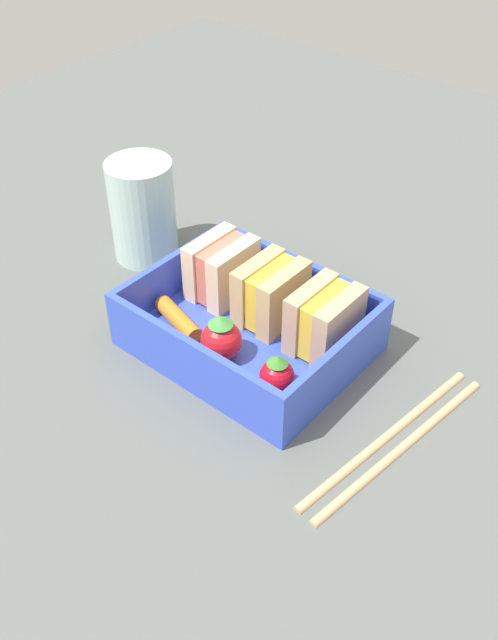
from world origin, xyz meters
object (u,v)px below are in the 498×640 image
Objects in this scene: carrot_stick_far_left at (178,319)px; strawberry_left at (277,375)px; sandwich_left at (222,269)px; sandwich_center at (324,320)px; sandwich_center_left at (271,293)px; drinking_glass at (143,210)px; chopstick_pair at (395,440)px; strawberry_far_left at (218,338)px.

carrot_stick_far_left is 10.53cm from strawberry_left.
sandwich_left is 10.44cm from sandwich_center.
sandwich_left is at bearing 180.00° from sandwich_center_left.
drinking_glass is (-10.80, 6.73, 2.82)cm from carrot_stick_far_left.
sandwich_center is 21.11cm from drinking_glass.
strawberry_left is at bearing -166.88° from chopstick_pair.
drinking_glass reaches higher than sandwich_center_left.
carrot_stick_far_left is at bearing 174.55° from strawberry_far_left.
chopstick_pair is at bearing -15.71° from sandwich_center_left.
chopstick_pair is at bearing -11.65° from sandwich_left.
carrot_stick_far_left is 1.38× the size of strawberry_far_left.
sandwich_center_left is 8.26cm from strawberry_left.
drinking_glass reaches higher than carrot_stick_far_left.
carrot_stick_far_left reaches higher than chopstick_pair.
sandwich_center_left is 15.91cm from drinking_glass.
drinking_glass is (-30.16, 5.22, 4.37)cm from chopstick_pair.
sandwich_left and sandwich_center_left have the same top height.
sandwich_center_left is at bearing 180.00° from sandwich_center.
carrot_stick_far_left is 0.29× the size of chopstick_pair.
sandwich_center is 1.43× the size of strawberry_far_left.
carrot_stick_far_left is 4.87cm from strawberry_far_left.
strawberry_left is at bearing -1.08° from strawberry_far_left.
drinking_glass reaches higher than sandwich_left.
strawberry_far_left is (4.93, -5.99, -0.83)cm from sandwich_left.
strawberry_left is at bearing -29.70° from sandwich_left.
sandwich_left is 5.22cm from sandwich_center_left.
sandwich_center_left is 1.04× the size of carrot_stick_far_left.
strawberry_left is at bearing -3.05° from carrot_stick_far_left.
sandwich_left is 1.00× the size of sandwich_center.
drinking_glass is (-21.05, 1.19, 0.98)cm from sandwich_center.
sandwich_left is 7.80cm from strawberry_far_left.
strawberry_left is 0.34× the size of drinking_glass.
sandwich_left is at bearing 150.30° from strawberry_left.
sandwich_center_left reaches higher than chopstick_pair.
sandwich_left is 0.30× the size of chopstick_pair.
sandwich_center_left is at bearing 47.73° from carrot_stick_far_left.
drinking_glass is (-21.30, 7.29, 2.10)cm from strawberry_left.
strawberry_left is (10.49, -0.56, 0.72)cm from carrot_stick_far_left.
strawberry_left is (5.76, -0.11, -0.29)cm from strawberry_far_left.
sandwich_left is at bearing 168.35° from chopstick_pair.
sandwich_center is at bearing 28.37° from carrot_stick_far_left.
sandwich_center is at bearing 156.14° from chopstick_pair.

